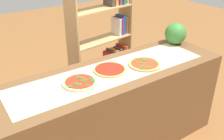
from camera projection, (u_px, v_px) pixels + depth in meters
counter at (112, 112)px, 2.51m from camera, size 2.25×0.67×0.88m
parchment_paper at (112, 72)px, 2.30m from camera, size 1.86×0.45×0.00m
pizza_spinach_0 at (80, 82)px, 2.12m from camera, size 0.30×0.30×0.02m
pizza_plain_1 at (110, 69)px, 2.32m from camera, size 0.30×0.30×0.02m
pizza_spinach_2 at (145, 64)px, 2.42m from camera, size 0.31×0.31×0.02m
watermelon at (176, 34)px, 2.85m from camera, size 0.24×0.24×0.24m
bookshelf at (109, 40)px, 3.33m from camera, size 0.89×0.37×1.61m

